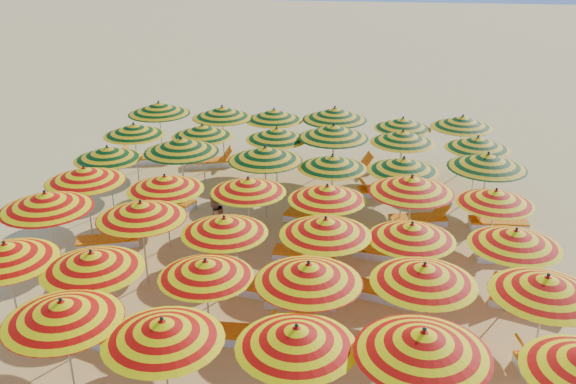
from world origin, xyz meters
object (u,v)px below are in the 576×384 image
object	(u,v)px
umbrella_7	(92,261)
lounger_6	(253,287)
umbrella_28	(404,164)
umbrella_38	(274,115)
lounger_7	(302,298)
lounger_20	(210,162)
umbrella_29	(488,161)
lounger_16	(419,220)
beachgoer_b	(215,220)
umbrella_11	(547,286)
umbrella_6	(6,252)
umbrella_16	(412,232)
umbrella_8	(206,269)
umbrella_33	(333,131)
lounger_5	(556,362)
umbrella_40	(403,123)
lounger_13	(506,254)
umbrella_24	(108,153)
umbrella_41	(462,122)
umbrella_4	(423,342)
umbrella_14	(224,225)
umbrella_31	(202,131)
lounger_3	(239,334)
umbrella_37	(222,112)
lounger_8	(385,293)
umbrella_18	(85,175)
umbrella_25	(181,145)
umbrella_20	(248,185)
lounger_2	(124,344)
lounger_12	(384,252)
lounger_15	(314,218)
lounger_21	(349,168)
umbrella_32	(277,134)
umbrella_27	(332,162)
umbrella_36	(159,108)
umbrella_23	(496,197)
umbrella_26	(265,154)
umbrella_3	(296,337)
umbrella_15	(326,227)
umbrella_21	(327,193)
umbrella_17	(515,238)
lounger_10	(110,241)
umbrella_34	(403,137)
umbrella_19	(165,183)
umbrella_10	(424,274)
umbrella_1	(62,311)
umbrella_2	(163,330)
umbrella_30	(134,130)
umbrella_39	(335,114)
lounger_9	(526,304)
umbrella_35	(478,143)

from	to	relation	value
umbrella_7	lounger_6	size ratio (longest dim) A/B	1.51
umbrella_28	umbrella_38	distance (m)	6.37
lounger_7	lounger_20	bearing A→B (deg)	112.50
umbrella_29	umbrella_38	size ratio (longest dim) A/B	1.21
lounger_16	beachgoer_b	world-z (taller)	beachgoer_b
umbrella_11	umbrella_6	bearing A→B (deg)	-179.51
umbrella_16	umbrella_8	bearing A→B (deg)	-152.83
umbrella_33	lounger_5	distance (m)	10.29
umbrella_16	lounger_16	bearing A→B (deg)	82.68
umbrella_40	lounger_13	bearing A→B (deg)	-66.62
umbrella_24	umbrella_41	size ratio (longest dim) A/B	1.01
umbrella_4	umbrella_14	distance (m)	6.08
umbrella_31	lounger_3	distance (m)	9.39
umbrella_29	lounger_16	bearing A→B (deg)	-179.09
umbrella_37	lounger_8	size ratio (longest dim) A/B	1.41
umbrella_16	umbrella_18	xyz separation A→B (m)	(-8.81, 2.12, 0.14)
umbrella_11	umbrella_33	world-z (taller)	umbrella_33
umbrella_40	umbrella_18	bearing A→B (deg)	-143.67
umbrella_25	lounger_20	xyz separation A→B (m)	(-0.14, 3.93, -2.00)
umbrella_20	lounger_2	size ratio (longest dim) A/B	1.49
umbrella_14	lounger_3	distance (m)	2.57
lounger_12	lounger_15	distance (m)	2.86
lounger_21	lounger_13	bearing A→B (deg)	-70.31
umbrella_14	lounger_2	distance (m)	3.45
umbrella_16	umbrella_32	xyz separation A→B (m)	(-4.13, 6.75, 0.03)
umbrella_27	lounger_5	world-z (taller)	umbrella_27
umbrella_11	umbrella_38	size ratio (longest dim) A/B	1.11
umbrella_36	lounger_2	world-z (taller)	umbrella_36
umbrella_23	umbrella_26	bearing A→B (deg)	163.06
umbrella_36	umbrella_40	size ratio (longest dim) A/B	1.17
umbrella_3	umbrella_37	bearing A→B (deg)	107.96
lounger_3	lounger_5	world-z (taller)	same
umbrella_37	umbrella_6	bearing A→B (deg)	-101.21
umbrella_15	umbrella_21	world-z (taller)	umbrella_15
umbrella_17	umbrella_14	bearing A→B (deg)	-178.60
umbrella_31	umbrella_33	xyz separation A→B (m)	(4.44, -0.15, 0.20)
lounger_2	lounger_10	xyz separation A→B (m)	(-2.15, 4.57, 0.00)
umbrella_28	lounger_21	bearing A→B (deg)	111.80
umbrella_21	umbrella_34	world-z (taller)	umbrella_34
umbrella_19	lounger_7	distance (m)	5.03
umbrella_10	umbrella_34	bearing A→B (deg)	90.65
umbrella_1	umbrella_2	size ratio (longest dim) A/B	1.02
umbrella_30	umbrella_15	bearing A→B (deg)	-43.82
umbrella_11	umbrella_37	world-z (taller)	umbrella_37
umbrella_25	lounger_10	distance (m)	3.66
umbrella_27	umbrella_19	bearing A→B (deg)	-152.44
umbrella_39	lounger_9	xyz separation A→B (m)	(5.10, -8.57, -2.01)
umbrella_7	lounger_3	bearing A→B (deg)	8.22
umbrella_15	umbrella_19	bearing A→B (deg)	153.70
umbrella_31	umbrella_35	xyz separation A→B (m)	(9.06, -0.06, -0.02)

